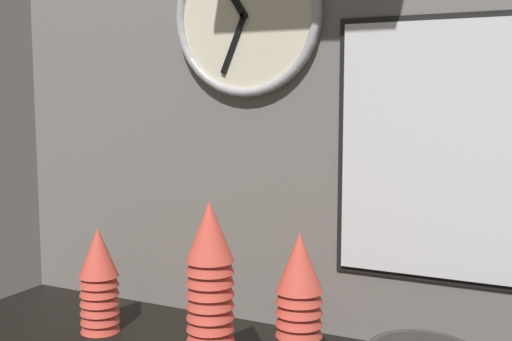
# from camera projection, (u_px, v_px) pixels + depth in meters

# --- Properties ---
(wall_tiled_back) EXTENTS (1.60, 0.03, 1.05)m
(wall_tiled_back) POSITION_uv_depth(u_px,v_px,m) (325.00, 88.00, 1.33)
(wall_tiled_back) COLOR slate
(wall_tiled_back) RESTS_ON ground_plane
(cup_stack_center) EXTENTS (0.09, 0.09, 0.33)m
(cup_stack_center) POSITION_uv_depth(u_px,v_px,m) (210.00, 294.00, 1.12)
(cup_stack_center) COLOR #DB4C3D
(cup_stack_center) RESTS_ON ground_plane
(cup_stack_left) EXTENTS (0.09, 0.09, 0.23)m
(cup_stack_left) POSITION_uv_depth(u_px,v_px,m) (99.00, 280.00, 1.38)
(cup_stack_left) COLOR #DB4C3D
(cup_stack_left) RESTS_ON ground_plane
(cup_stack_center_right) EXTENTS (0.09, 0.09, 0.27)m
(cup_stack_center_right) POSITION_uv_depth(u_px,v_px,m) (299.00, 306.00, 1.14)
(cup_stack_center_right) COLOR #DB4C3D
(cup_stack_center_right) RESTS_ON ground_plane
(wall_clock) EXTENTS (0.34, 0.03, 0.34)m
(wall_clock) POSITION_uv_depth(u_px,v_px,m) (246.00, 16.00, 1.36)
(wall_clock) COLOR beige
(menu_board) EXTENTS (0.46, 0.01, 0.52)m
(menu_board) POSITION_uv_depth(u_px,v_px,m) (453.00, 152.00, 1.21)
(menu_board) COLOR black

